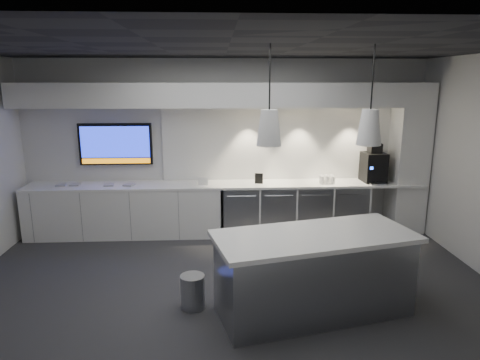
{
  "coord_description": "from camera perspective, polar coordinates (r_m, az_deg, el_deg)",
  "views": [
    {
      "loc": [
        -0.13,
        -4.99,
        2.64
      ],
      "look_at": [
        0.19,
        1.1,
        1.21
      ],
      "focal_mm": 32.0,
      "sensor_mm": 36.0,
      "label": 1
    }
  ],
  "objects": [
    {
      "name": "floor",
      "position": [
        5.65,
        -1.35,
        -14.68
      ],
      "size": [
        7.0,
        7.0,
        0.0
      ],
      "primitive_type": "plane",
      "color": "#2F2E31",
      "rests_on": "ground"
    },
    {
      "name": "ceiling",
      "position": [
        5.01,
        -1.54,
        17.31
      ],
      "size": [
        7.0,
        7.0,
        0.0
      ],
      "primitive_type": "plane",
      "rotation": [
        3.14,
        0.0,
        0.0
      ],
      "color": "black",
      "rests_on": "wall_back"
    },
    {
      "name": "wall_back",
      "position": [
        7.58,
        -1.97,
        4.53
      ],
      "size": [
        7.0,
        0.0,
        7.0
      ],
      "primitive_type": "plane",
      "rotation": [
        1.57,
        0.0,
        0.0
      ],
      "color": "silver",
      "rests_on": "floor"
    },
    {
      "name": "wall_front",
      "position": [
        2.74,
        0.05,
        -11.34
      ],
      "size": [
        7.0,
        0.0,
        7.0
      ],
      "primitive_type": "plane",
      "rotation": [
        -1.57,
        0.0,
        0.0
      ],
      "color": "silver",
      "rests_on": "floor"
    },
    {
      "name": "back_counter",
      "position": [
        7.38,
        -1.88,
        -0.62
      ],
      "size": [
        6.8,
        0.65,
        0.04
      ],
      "primitive_type": "cube",
      "color": "white",
      "rests_on": "left_base_cabinets"
    },
    {
      "name": "left_base_cabinets",
      "position": [
        7.67,
        -15.07,
        -4.02
      ],
      "size": [
        3.3,
        0.63,
        0.86
      ],
      "primitive_type": "cube",
      "color": "white",
      "rests_on": "floor"
    },
    {
      "name": "fridge_unit_a",
      "position": [
        7.51,
        0.06,
        -3.97
      ],
      "size": [
        0.6,
        0.61,
        0.85
      ],
      "primitive_type": "cube",
      "color": "gray",
      "rests_on": "floor"
    },
    {
      "name": "fridge_unit_b",
      "position": [
        7.57,
        4.83,
        -3.88
      ],
      "size": [
        0.6,
        0.61,
        0.85
      ],
      "primitive_type": "cube",
      "color": "gray",
      "rests_on": "floor"
    },
    {
      "name": "fridge_unit_c",
      "position": [
        7.68,
        9.51,
        -3.77
      ],
      "size": [
        0.6,
        0.61,
        0.85
      ],
      "primitive_type": "cube",
      "color": "gray",
      "rests_on": "floor"
    },
    {
      "name": "fridge_unit_d",
      "position": [
        7.84,
        14.02,
        -3.64
      ],
      "size": [
        0.6,
        0.61,
        0.85
      ],
      "primitive_type": "cube",
      "color": "gray",
      "rests_on": "floor"
    },
    {
      "name": "backsplash",
      "position": [
        7.67,
        7.07,
        4.91
      ],
      "size": [
        4.6,
        0.03,
        1.3
      ],
      "primitive_type": "cube",
      "color": "white",
      "rests_on": "wall_back"
    },
    {
      "name": "soffit",
      "position": [
        7.2,
        -1.98,
        11.26
      ],
      "size": [
        6.9,
        0.6,
        0.4
      ],
      "primitive_type": "cube",
      "color": "white",
      "rests_on": "wall_back"
    },
    {
      "name": "column",
      "position": [
        8.04,
        21.57,
        2.66
      ],
      "size": [
        0.55,
        0.55,
        2.6
      ],
      "primitive_type": "cube",
      "color": "white",
      "rests_on": "floor"
    },
    {
      "name": "wall_tv",
      "position": [
        7.72,
        -16.25,
        4.62
      ],
      "size": [
        1.25,
        0.07,
        0.72
      ],
      "color": "black",
      "rests_on": "wall_back"
    },
    {
      "name": "island",
      "position": [
        5.08,
        9.76,
        -12.13
      ],
      "size": [
        2.42,
        1.47,
        0.96
      ],
      "rotation": [
        0.0,
        0.0,
        0.24
      ],
      "color": "gray",
      "rests_on": "floor"
    },
    {
      "name": "bin",
      "position": [
        5.24,
        -6.32,
        -14.57
      ],
      "size": [
        0.36,
        0.36,
        0.41
      ],
      "primitive_type": "cylinder",
      "rotation": [
        0.0,
        0.0,
        0.28
      ],
      "color": "gray",
      "rests_on": "floor"
    },
    {
      "name": "coffee_machine",
      "position": [
        7.83,
        17.39,
        1.8
      ],
      "size": [
        0.38,
        0.55,
        0.68
      ],
      "rotation": [
        0.0,
        0.0,
        0.03
      ],
      "color": "black",
      "rests_on": "back_counter"
    },
    {
      "name": "sign_black",
      "position": [
        7.36,
        2.53,
        0.21
      ],
      "size": [
        0.14,
        0.04,
        0.18
      ],
      "primitive_type": "cube",
      "rotation": [
        0.0,
        0.0,
        -0.16
      ],
      "color": "black",
      "rests_on": "back_counter"
    },
    {
      "name": "sign_white",
      "position": [
        7.27,
        -4.99,
        -0.15
      ],
      "size": [
        0.18,
        0.03,
        0.14
      ],
      "primitive_type": "cube",
      "rotation": [
        0.0,
        0.0,
        -0.04
      ],
      "color": "white",
      "rests_on": "back_counter"
    },
    {
      "name": "cup_cluster",
      "position": [
        7.52,
        11.51,
        0.07
      ],
      "size": [
        0.25,
        0.16,
        0.14
      ],
      "primitive_type": null,
      "color": "white",
      "rests_on": "back_counter"
    },
    {
      "name": "tray_a",
      "position": [
        7.82,
        -22.78,
        -0.62
      ],
      "size": [
        0.18,
        0.18,
        0.02
      ],
      "primitive_type": "cube",
      "rotation": [
        0.0,
        0.0,
        0.15
      ],
      "color": "#9A9A9A",
      "rests_on": "back_counter"
    },
    {
      "name": "tray_b",
      "position": [
        7.76,
        -21.14,
        -0.59
      ],
      "size": [
        0.17,
        0.17,
        0.02
      ],
      "primitive_type": "cube",
      "rotation": [
        0.0,
        0.0,
        0.05
      ],
      "color": "#9A9A9A",
      "rests_on": "back_counter"
    },
    {
      "name": "tray_c",
      "position": [
        7.55,
        -17.09,
        -0.63
      ],
      "size": [
        0.18,
        0.18,
        0.02
      ],
      "primitive_type": "cube",
      "rotation": [
        0.0,
        0.0,
        0.16
      ],
      "color": "#9A9A9A",
      "rests_on": "back_counter"
    },
    {
      "name": "tray_d",
      "position": [
        7.46,
        -14.58,
        -0.64
      ],
      "size": [
        0.2,
        0.2,
        0.02
      ],
      "primitive_type": "cube",
      "rotation": [
        0.0,
        0.0,
        -0.33
      ],
      "color": "#9A9A9A",
      "rests_on": "back_counter"
    },
    {
      "name": "pendant_left",
      "position": [
        4.53,
        3.9,
        7.0
      ],
      "size": [
        0.27,
        0.27,
        1.08
      ],
      "color": "white",
      "rests_on": "ceiling"
    },
    {
      "name": "pendant_right",
      "position": [
        4.78,
        16.88,
        6.79
      ],
      "size": [
        0.27,
        0.27,
        1.08
      ],
      "color": "white",
      "rests_on": "ceiling"
    }
  ]
}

